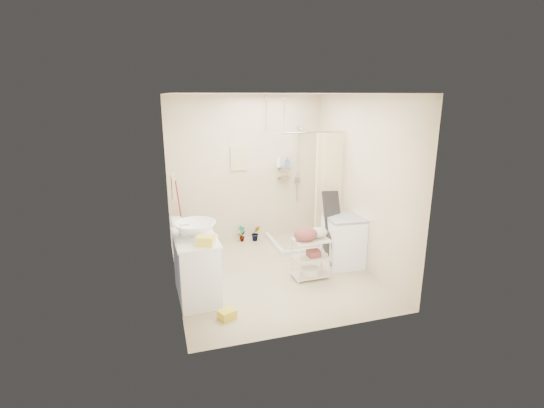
{
  "coord_description": "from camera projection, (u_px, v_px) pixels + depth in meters",
  "views": [
    {
      "loc": [
        -1.59,
        -5.2,
        2.58
      ],
      "look_at": [
        0.07,
        0.25,
        1.0
      ],
      "focal_mm": 26.0,
      "sensor_mm": 36.0,
      "label": 1
    }
  ],
  "objects": [
    {
      "name": "mop",
      "position": [
        178.0,
        214.0,
        6.79
      ],
      "size": [
        0.14,
        0.14,
        1.21
      ],
      "primitive_type": null,
      "rotation": [
        0.0,
        0.0,
        0.22
      ],
      "color": "maroon",
      "rests_on": "ground"
    },
    {
      "name": "counter_basket",
      "position": [
        206.0,
        241.0,
        4.73
      ],
      "size": [
        0.25,
        0.23,
        0.11
      ],
      "primitive_type": "cube",
      "rotation": [
        0.0,
        0.0,
        -0.41
      ],
      "color": "yellow",
      "rests_on": "vanity"
    },
    {
      "name": "floor",
      "position": [
        273.0,
        272.0,
        5.93
      ],
      "size": [
        3.2,
        3.2,
        0.0
      ],
      "primitive_type": "plane",
      "color": "#B9AE8B",
      "rests_on": "ground"
    },
    {
      "name": "ironing_board",
      "position": [
        334.0,
        228.0,
        6.09
      ],
      "size": [
        0.35,
        0.22,
        1.2
      ],
      "primitive_type": null,
      "rotation": [
        0.0,
        0.0,
        0.39
      ],
      "color": "black",
      "rests_on": "ground"
    },
    {
      "name": "wall_left",
      "position": [
        171.0,
        196.0,
        5.19
      ],
      "size": [
        0.04,
        3.2,
        2.6
      ],
      "primitive_type": "cube",
      "color": "beige",
      "rests_on": "ground"
    },
    {
      "name": "ceiling",
      "position": [
        273.0,
        94.0,
        5.24
      ],
      "size": [
        2.8,
        3.2,
        0.04
      ],
      "primitive_type": "cube",
      "color": "silver",
      "rests_on": "ground"
    },
    {
      "name": "wall_front",
      "position": [
        317.0,
        222.0,
        4.11
      ],
      "size": [
        2.8,
        0.04,
        2.6
      ],
      "primitive_type": "cube",
      "color": "beige",
      "rests_on": "ground"
    },
    {
      "name": "potted_plant_a",
      "position": [
        242.0,
        234.0,
        7.16
      ],
      "size": [
        0.19,
        0.16,
        0.3
      ],
      "primitive_type": "imported",
      "rotation": [
        0.0,
        0.0,
        0.43
      ],
      "color": "brown",
      "rests_on": "ground"
    },
    {
      "name": "vanity",
      "position": [
        196.0,
        267.0,
        5.13
      ],
      "size": [
        0.57,
        0.97,
        0.84
      ],
      "primitive_type": "cube",
      "rotation": [
        0.0,
        0.0,
        0.04
      ],
      "color": "white",
      "rests_on": "ground"
    },
    {
      "name": "washing_machine",
      "position": [
        343.0,
        241.0,
        6.11
      ],
      "size": [
        0.56,
        0.58,
        0.78
      ],
      "primitive_type": "cube",
      "rotation": [
        0.0,
        0.0,
        -0.05
      ],
      "color": "white",
      "rests_on": "ground"
    },
    {
      "name": "potted_plant_b",
      "position": [
        256.0,
        233.0,
        7.2
      ],
      "size": [
        0.16,
        0.13,
        0.29
      ],
      "primitive_type": "imported",
      "rotation": [
        0.0,
        0.0,
        -0.02
      ],
      "color": "#9A592E",
      "rests_on": "ground"
    },
    {
      "name": "floor_basket",
      "position": [
        227.0,
        313.0,
        4.69
      ],
      "size": [
        0.34,
        0.31,
        0.15
      ],
      "primitive_type": "cube",
      "rotation": [
        0.0,
        0.0,
        0.41
      ],
      "color": "yellow",
      "rests_on": "ground"
    },
    {
      "name": "tp_holder",
      "position": [
        177.0,
        235.0,
        5.41
      ],
      "size": [
        0.08,
        0.12,
        0.14
      ],
      "primitive_type": null,
      "color": "white",
      "rests_on": "wall_left"
    },
    {
      "name": "toilet",
      "position": [
        196.0,
        240.0,
        6.21
      ],
      "size": [
        0.73,
        0.43,
        0.74
      ],
      "primitive_type": "imported",
      "rotation": [
        0.0,
        0.0,
        1.55
      ],
      "color": "silver",
      "rests_on": "ground"
    },
    {
      "name": "shower",
      "position": [
        302.0,
        186.0,
        6.86
      ],
      "size": [
        1.1,
        1.1,
        2.1
      ],
      "primitive_type": null,
      "color": "silver",
      "rests_on": "ground"
    },
    {
      "name": "wall_right",
      "position": [
        361.0,
        182.0,
        5.98
      ],
      "size": [
        0.04,
        3.2,
        2.6
      ],
      "primitive_type": "cube",
      "color": "beige",
      "rests_on": "ground"
    },
    {
      "name": "shampoo_bottle_a",
      "position": [
        278.0,
        161.0,
        7.13
      ],
      "size": [
        0.1,
        0.1,
        0.22
      ],
      "primitive_type": "imported",
      "rotation": [
        0.0,
        0.0,
        0.29
      ],
      "color": "white",
      "rests_on": "shower"
    },
    {
      "name": "laundry_rack",
      "position": [
        311.0,
        255.0,
        5.68
      ],
      "size": [
        0.52,
        0.31,
        0.71
      ],
      "primitive_type": null,
      "rotation": [
        0.0,
        0.0,
        0.02
      ],
      "color": "beige",
      "rests_on": "ground"
    },
    {
      "name": "sink",
      "position": [
        195.0,
        229.0,
        5.04
      ],
      "size": [
        0.66,
        0.66,
        0.18
      ],
      "primitive_type": "imported",
      "rotation": [
        0.0,
        0.0,
        0.27
      ],
      "color": "white",
      "rests_on": "vanity"
    },
    {
      "name": "wall_back",
      "position": [
        247.0,
        169.0,
        7.06
      ],
      "size": [
        2.8,
        0.04,
        2.6
      ],
      "primitive_type": "cube",
      "color": "beige",
      "rests_on": "ground"
    },
    {
      "name": "towel_ring",
      "position": [
        173.0,
        186.0,
        4.97
      ],
      "size": [
        0.04,
        0.22,
        0.34
      ],
      "primitive_type": null,
      "color": "#D8CF84",
      "rests_on": "wall_left"
    },
    {
      "name": "hanging_towel",
      "position": [
        238.0,
        159.0,
        6.95
      ],
      "size": [
        0.28,
        0.03,
        0.42
      ],
      "primitive_type": "cube",
      "color": "beige",
      "rests_on": "wall_back"
    },
    {
      "name": "shampoo_bottle_b",
      "position": [
        288.0,
        162.0,
        7.17
      ],
      "size": [
        0.09,
        0.09,
        0.17
      ],
      "primitive_type": "imported",
      "rotation": [
        0.0,
        0.0,
        -0.21
      ],
      "color": "#47629B",
      "rests_on": "shower"
    }
  ]
}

